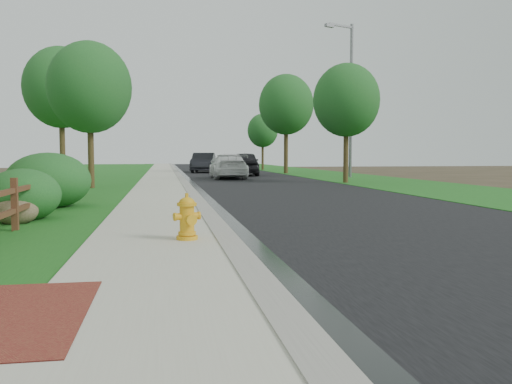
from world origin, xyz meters
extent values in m
plane|color=#332D1B|center=(0.00, 0.00, 0.00)|extent=(120.00, 120.00, 0.00)
cube|color=black|center=(4.60, 35.00, 0.01)|extent=(8.00, 90.00, 0.02)
cube|color=gray|center=(0.40, 35.00, 0.06)|extent=(0.40, 90.00, 0.12)
cube|color=black|center=(0.75, 35.00, 0.02)|extent=(0.50, 90.00, 0.00)
cube|color=#AFAB99|center=(-0.90, 35.00, 0.05)|extent=(2.20, 90.00, 0.10)
cube|color=#175017|center=(-2.80, 35.00, 0.03)|extent=(1.60, 90.00, 0.06)
cube|color=#175017|center=(-8.00, 35.00, 0.02)|extent=(9.00, 90.00, 0.04)
cube|color=#175017|center=(11.50, 35.00, 0.02)|extent=(6.00, 90.00, 0.04)
cube|color=#482718|center=(-3.60, 5.20, 0.55)|extent=(0.12, 0.12, 1.10)
cube|color=#482718|center=(-3.60, 7.60, 0.55)|extent=(0.12, 0.12, 1.10)
cube|color=#482718|center=(-3.60, 10.00, 0.55)|extent=(0.12, 0.12, 1.10)
cube|color=#482718|center=(-3.60, 12.40, 0.55)|extent=(0.12, 0.12, 1.10)
cube|color=#482718|center=(-3.60, 14.80, 0.55)|extent=(0.12, 0.12, 1.10)
cube|color=#482718|center=(-3.60, 6.40, 0.45)|extent=(0.08, 2.35, 0.10)
cube|color=#482718|center=(-3.60, 6.40, 0.85)|extent=(0.08, 2.35, 0.10)
cube|color=#482718|center=(-3.60, 8.80, 0.45)|extent=(0.08, 2.35, 0.10)
cube|color=#482718|center=(-3.60, 8.80, 0.85)|extent=(0.08, 2.35, 0.10)
cube|color=#482718|center=(-3.60, 11.20, 0.45)|extent=(0.08, 2.35, 0.10)
cube|color=#482718|center=(-3.60, 11.20, 0.85)|extent=(0.08, 2.35, 0.10)
cube|color=#482718|center=(-3.60, 13.60, 0.45)|extent=(0.08, 2.35, 0.10)
cube|color=#482718|center=(-3.60, 13.60, 0.85)|extent=(0.08, 2.35, 0.10)
cylinder|color=orange|center=(-0.30, 3.18, 0.13)|extent=(0.37, 0.37, 0.07)
cylinder|color=orange|center=(-0.30, 3.18, 0.43)|extent=(0.25, 0.25, 0.56)
cylinder|color=orange|center=(-0.30, 3.18, 0.21)|extent=(0.30, 0.30, 0.05)
cylinder|color=orange|center=(-0.30, 3.18, 0.71)|extent=(0.34, 0.34, 0.05)
ellipsoid|color=orange|center=(-0.30, 3.18, 0.73)|extent=(0.27, 0.27, 0.20)
cylinder|color=orange|center=(-0.30, 3.18, 0.86)|extent=(0.06, 0.06, 0.08)
cylinder|color=orange|center=(-0.25, 3.02, 0.46)|extent=(0.20, 0.17, 0.16)
cylinder|color=orange|center=(-0.47, 3.12, 0.50)|extent=(0.17, 0.17, 0.13)
cylinder|color=orange|center=(-0.12, 3.23, 0.50)|extent=(0.17, 0.17, 0.13)
imported|color=silver|center=(3.40, 28.25, 0.79)|extent=(2.25, 5.36, 1.55)
imported|color=black|center=(5.16, 32.86, 0.88)|extent=(2.63, 5.28, 1.73)
imported|color=black|center=(2.72, 40.34, 0.86)|extent=(2.64, 5.31, 1.67)
cylinder|color=slate|center=(11.55, 28.25, 5.02)|extent=(0.20, 0.20, 10.04)
cube|color=slate|center=(10.73, 27.90, 9.81)|extent=(1.90, 0.90, 0.13)
cube|color=slate|center=(9.80, 27.52, 9.70)|extent=(0.66, 0.46, 0.20)
ellipsoid|color=brown|center=(-3.90, 6.45, 0.32)|extent=(1.11, 0.94, 0.63)
ellipsoid|color=#1C4F20|center=(-3.90, 7.08, 0.62)|extent=(2.02, 2.02, 1.24)
ellipsoid|color=#1C4F20|center=(-3.92, 10.08, 0.81)|extent=(3.14, 3.14, 1.61)
cylinder|color=#342815|center=(-3.90, 19.26, 1.99)|extent=(0.27, 0.27, 3.98)
ellipsoid|color=#1C4F20|center=(-3.90, 19.26, 4.55)|extent=(3.73, 3.73, 4.10)
cylinder|color=#342815|center=(9.00, 21.78, 1.95)|extent=(0.27, 0.27, 3.89)
ellipsoid|color=#1C4F20|center=(9.00, 21.78, 4.45)|extent=(3.56, 3.56, 3.91)
cylinder|color=#342815|center=(-7.00, 30.00, 2.53)|extent=(0.35, 0.35, 5.05)
ellipsoid|color=#1C4F20|center=(-7.00, 30.00, 5.77)|extent=(4.66, 4.66, 5.13)
cylinder|color=#342815|center=(9.00, 36.20, 2.41)|extent=(0.33, 0.33, 4.82)
ellipsoid|color=#1C4F20|center=(9.00, 36.20, 5.51)|extent=(4.36, 4.36, 4.79)
cylinder|color=#342815|center=(9.00, 46.48, 1.70)|extent=(0.23, 0.23, 3.41)
ellipsoid|color=#1C4F20|center=(9.00, 46.48, 3.89)|extent=(3.01, 3.01, 3.31)
camera|label=1|loc=(-0.69, -6.13, 1.56)|focal=38.00mm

